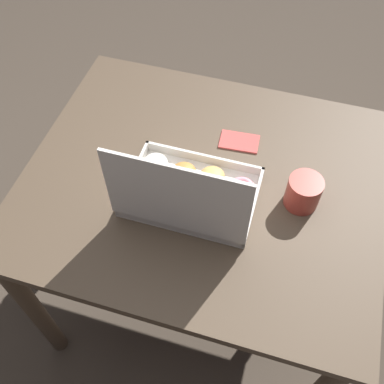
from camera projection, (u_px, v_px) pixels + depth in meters
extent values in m
plane|color=#42382D|center=(200.00, 288.00, 1.87)|extent=(8.00, 8.00, 0.00)
cube|color=#4C3D2D|center=(203.00, 182.00, 1.27)|extent=(1.00, 0.84, 0.03)
cylinder|color=#4C3D2D|center=(342.00, 193.00, 1.71)|extent=(0.06, 0.06, 0.72)
cylinder|color=#4C3D2D|center=(121.00, 143.00, 1.86)|extent=(0.06, 0.06, 0.72)
cylinder|color=#4C3D2D|center=(34.00, 309.00, 1.45)|extent=(0.06, 0.06, 0.72)
cube|color=silver|center=(192.00, 195.00, 1.23)|extent=(0.35, 0.25, 0.01)
cube|color=beige|center=(204.00, 158.00, 1.28)|extent=(0.35, 0.01, 0.03)
cube|color=beige|center=(179.00, 227.00, 1.15)|extent=(0.35, 0.01, 0.03)
cube|color=beige|center=(254.00, 206.00, 1.18)|extent=(0.01, 0.25, 0.03)
cube|color=beige|center=(133.00, 176.00, 1.24)|extent=(0.01, 0.25, 0.03)
cube|color=beige|center=(176.00, 199.00, 1.03)|extent=(0.35, 0.01, 0.24)
torus|color=pink|center=(242.00, 188.00, 1.22)|extent=(0.07, 0.07, 0.02)
ellipsoid|color=tan|center=(212.00, 177.00, 1.24)|extent=(0.07, 0.07, 0.03)
ellipsoid|color=#B77A38|center=(184.00, 172.00, 1.25)|extent=(0.07, 0.07, 0.04)
ellipsoid|color=white|center=(155.00, 164.00, 1.26)|extent=(0.07, 0.07, 0.03)
torus|color=#9E6633|center=(231.00, 220.00, 1.16)|extent=(0.07, 0.07, 0.02)
torus|color=#B77A38|center=(201.00, 212.00, 1.18)|extent=(0.07, 0.07, 0.02)
ellipsoid|color=pink|center=(171.00, 202.00, 1.18)|extent=(0.07, 0.07, 0.04)
torus|color=#381E11|center=(142.00, 196.00, 1.21)|extent=(0.07, 0.07, 0.02)
cylinder|color=#A3382D|center=(303.00, 193.00, 1.18)|extent=(0.09, 0.09, 0.09)
cylinder|color=black|center=(307.00, 183.00, 1.14)|extent=(0.08, 0.08, 0.01)
cube|color=#CC4C47|center=(239.00, 142.00, 1.34)|extent=(0.12, 0.08, 0.01)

